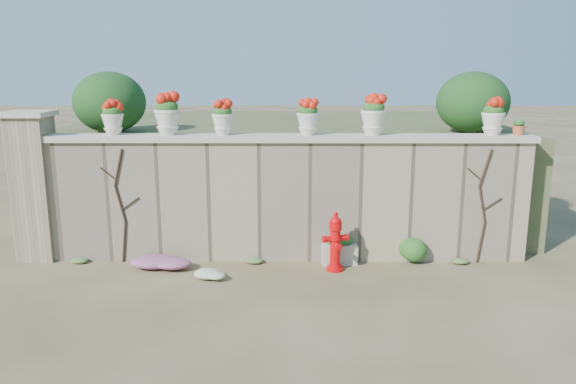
{
  "coord_description": "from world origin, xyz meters",
  "views": [
    {
      "loc": [
        0.1,
        -7.28,
        3.19
      ],
      "look_at": [
        0.06,
        1.4,
        1.24
      ],
      "focal_mm": 35.0,
      "sensor_mm": 36.0,
      "label": 1
    }
  ],
  "objects_px": {
    "fire_hydrant": "(335,241)",
    "planter_box": "(339,250)",
    "urn_pot_0": "(113,118)",
    "terracotta_pot": "(519,128)"
  },
  "relations": [
    {
      "from": "planter_box",
      "to": "terracotta_pot",
      "type": "relative_size",
      "value": 2.4
    },
    {
      "from": "fire_hydrant",
      "to": "terracotta_pot",
      "type": "distance_m",
      "value": 3.5
    },
    {
      "from": "planter_box",
      "to": "terracotta_pot",
      "type": "xyz_separation_m",
      "value": [
        2.88,
        0.25,
        2.0
      ]
    },
    {
      "from": "fire_hydrant",
      "to": "terracotta_pot",
      "type": "bearing_deg",
      "value": -6.14
    },
    {
      "from": "fire_hydrant",
      "to": "planter_box",
      "type": "bearing_deg",
      "value": 57.21
    },
    {
      "from": "fire_hydrant",
      "to": "urn_pot_0",
      "type": "bearing_deg",
      "value": 153.04
    },
    {
      "from": "terracotta_pot",
      "to": "planter_box",
      "type": "bearing_deg",
      "value": -175.05
    },
    {
      "from": "urn_pot_0",
      "to": "terracotta_pot",
      "type": "bearing_deg",
      "value": 0.0
    },
    {
      "from": "fire_hydrant",
      "to": "planter_box",
      "type": "xyz_separation_m",
      "value": [
        0.1,
        0.35,
        -0.26
      ]
    },
    {
      "from": "planter_box",
      "to": "urn_pot_0",
      "type": "relative_size",
      "value": 1.08
    }
  ]
}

